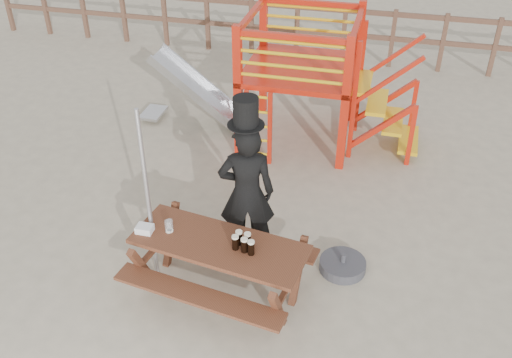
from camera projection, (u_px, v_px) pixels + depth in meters
name	position (u px, v px, depth m)	size (l,w,h in m)	color
ground	(224.00, 280.00, 6.73)	(60.00, 60.00, 0.00)	#B4A78C
back_fence	(320.00, 26.00, 11.94)	(15.09, 0.09, 1.20)	brown
playground_fort	(296.00, 77.00, 8.98)	(4.71, 1.84, 2.10)	red
picnic_table	(220.00, 261.00, 6.31)	(2.09, 1.59, 0.74)	brown
man_with_hat	(247.00, 190.00, 6.61)	(0.75, 0.59, 2.13)	black
metal_pole	(148.00, 200.00, 6.20)	(0.05, 0.05, 2.20)	#B2B2B7
parasol_base	(342.00, 265.00, 6.85)	(0.56, 0.56, 0.24)	#3B3B41
paper_bag	(145.00, 229.00, 6.29)	(0.18, 0.14, 0.08)	white
stout_pints	(243.00, 242.00, 6.03)	(0.26, 0.20, 0.17)	black
empty_glasses	(169.00, 227.00, 6.28)	(0.09, 0.09, 0.15)	silver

